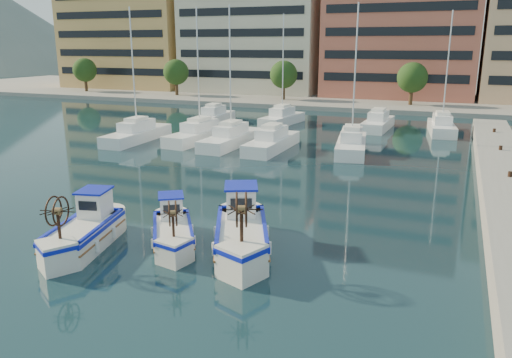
% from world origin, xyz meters
% --- Properties ---
extents(ground, '(300.00, 300.00, 0.00)m').
position_xyz_m(ground, '(0.00, 0.00, 0.00)').
color(ground, '#17363D').
rests_on(ground, ground).
extents(waterfront, '(180.00, 40.00, 25.60)m').
position_xyz_m(waterfront, '(9.23, 65.04, 11.10)').
color(waterfront, gray).
rests_on(waterfront, ground).
extents(yacht_marina, '(39.29, 22.81, 11.50)m').
position_xyz_m(yacht_marina, '(-2.89, 27.79, 0.53)').
color(yacht_marina, white).
rests_on(yacht_marina, ground).
extents(fishing_boat_a, '(2.84, 4.73, 2.87)m').
position_xyz_m(fishing_boat_a, '(-4.37, -0.78, 0.79)').
color(fishing_boat_a, silver).
rests_on(fishing_boat_a, ground).
extents(fishing_boat_b, '(3.45, 4.09, 2.50)m').
position_xyz_m(fishing_boat_b, '(-1.07, 0.88, 0.69)').
color(fishing_boat_b, silver).
rests_on(fishing_boat_b, ground).
extents(fishing_boat_c, '(3.90, 5.33, 3.21)m').
position_xyz_m(fishing_boat_c, '(1.97, 1.36, 0.89)').
color(fishing_boat_c, silver).
rests_on(fishing_boat_c, ground).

